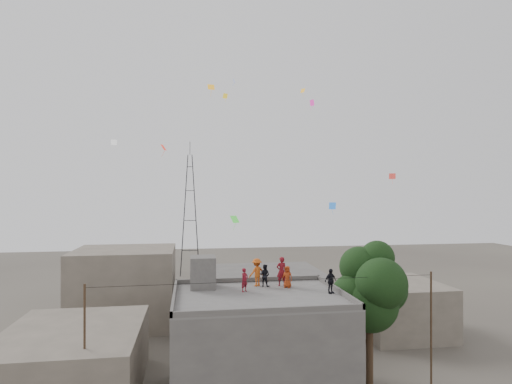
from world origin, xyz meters
TOP-DOWN VIEW (x-y plane):
  - main_building at (0.00, 0.00)m, footprint 10.00×8.00m
  - parapet at (0.00, 0.00)m, footprint 10.00×8.00m
  - stair_head_box at (-3.20, 2.60)m, footprint 1.60×1.80m
  - neighbor_west at (-11.00, 2.00)m, footprint 8.00×10.00m
  - neighbor_north at (2.00, 14.00)m, footprint 12.00×9.00m
  - neighbor_northwest at (-10.00, 16.00)m, footprint 9.00×8.00m
  - neighbor_east at (14.00, 10.00)m, footprint 7.00×8.00m
  - tree at (7.37, 0.60)m, footprint 4.90×4.60m
  - utility_line at (0.50, -1.25)m, footprint 20.12×0.62m
  - transmission_tower at (-4.00, 40.00)m, footprint 2.97×2.97m
  - person_red_adult at (1.92, 2.39)m, footprint 0.75×0.55m
  - person_orange_child at (2.17, 1.77)m, footprint 0.81×0.74m
  - person_dark_child at (0.80, 2.38)m, footprint 0.88×0.84m
  - person_dark_adult at (4.40, -0.19)m, footprint 0.95×0.69m
  - person_orange_adult at (0.30, 2.54)m, footprint 1.34×1.12m
  - person_red_child at (-0.69, 1.06)m, footprint 0.62×0.61m
  - kites at (1.10, 6.80)m, footprint 22.16×15.61m

SIDE VIEW (x-z plane):
  - neighbor_west at x=-11.00m, z-range 0.00..4.00m
  - neighbor_east at x=14.00m, z-range 0.00..4.40m
  - neighbor_north at x=2.00m, z-range 0.00..5.00m
  - main_building at x=0.00m, z-range 0.00..6.10m
  - neighbor_northwest at x=-10.00m, z-range 0.00..7.00m
  - utility_line at x=0.50m, z-range 0.13..7.53m
  - tree at x=7.37m, z-range 1.55..10.65m
  - parapet at x=0.00m, z-range 6.10..6.40m
  - person_orange_child at x=2.17m, z-range 6.10..7.49m
  - person_dark_child at x=0.80m, z-range 6.10..7.53m
  - person_red_child at x=-0.69m, z-range 6.10..7.54m
  - person_dark_adult at x=4.40m, z-range 6.10..7.59m
  - person_orange_adult at x=0.30m, z-range 6.10..7.90m
  - person_red_adult at x=1.92m, z-range 6.10..7.99m
  - stair_head_box at x=-3.20m, z-range 6.10..8.10m
  - transmission_tower at x=-4.00m, z-range -0.93..19.07m
  - kites at x=1.10m, z-range 9.97..22.75m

